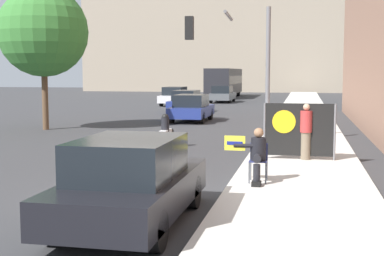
% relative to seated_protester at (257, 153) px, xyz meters
% --- Properties ---
extents(ground_plane, '(160.00, 160.00, 0.00)m').
position_rel_seated_protester_xyz_m(ground_plane, '(-2.17, -1.57, -0.84)').
color(ground_plane, '#38383A').
extents(sidewalk_curb, '(3.19, 90.00, 0.17)m').
position_rel_seated_protester_xyz_m(sidewalk_curb, '(0.98, 13.43, -0.75)').
color(sidewalk_curb, beige).
rests_on(sidewalk_curb, ground_plane).
extents(seated_protester, '(0.97, 0.77, 1.23)m').
position_rel_seated_protester_xyz_m(seated_protester, '(0.00, 0.00, 0.00)').
color(seated_protester, '#474C56').
rests_on(seated_protester, sidewalk_curb).
extents(jogger_on_sidewalk, '(0.34, 0.34, 1.60)m').
position_rel_seated_protester_xyz_m(jogger_on_sidewalk, '(1.08, 3.54, 0.14)').
color(jogger_on_sidewalk, '#756651').
rests_on(jogger_on_sidewalk, sidewalk_curb).
extents(protest_banner, '(2.03, 0.06, 1.60)m').
position_rel_seated_protester_xyz_m(protest_banner, '(0.88, 3.51, 0.18)').
color(protest_banner, slate).
rests_on(protest_banner, sidewalk_curb).
extents(traffic_light_pole, '(3.10, 2.87, 4.81)m').
position_rel_seated_protester_xyz_m(traffic_light_pole, '(-1.47, 7.55, 2.62)').
color(traffic_light_pole, slate).
rests_on(traffic_light_pole, sidewalk_curb).
extents(parked_car_curbside, '(1.84, 4.25, 1.53)m').
position_rel_seated_protester_xyz_m(parked_car_curbside, '(-1.89, -3.25, -0.08)').
color(parked_car_curbside, black).
rests_on(parked_car_curbside, ground_plane).
extents(car_on_road_nearest, '(1.83, 4.16, 1.47)m').
position_rel_seated_protester_xyz_m(car_on_road_nearest, '(-4.96, 16.43, -0.11)').
color(car_on_road_nearest, navy).
rests_on(car_on_road_nearest, ground_plane).
extents(car_on_road_midblock, '(1.71, 4.50, 1.48)m').
position_rel_seated_protester_xyz_m(car_on_road_midblock, '(-6.62, 22.69, -0.10)').
color(car_on_road_midblock, navy).
rests_on(car_on_road_midblock, ground_plane).
extents(car_on_road_distant, '(1.81, 4.53, 1.50)m').
position_rel_seated_protester_xyz_m(car_on_road_distant, '(-9.24, 30.26, -0.09)').
color(car_on_road_distant, silver).
rests_on(car_on_road_distant, ground_plane).
extents(car_on_road_far_lane, '(1.83, 4.71, 1.48)m').
position_rel_seated_protester_xyz_m(car_on_road_far_lane, '(-6.13, 35.47, -0.10)').
color(car_on_road_far_lane, '#565B60').
rests_on(car_on_road_far_lane, ground_plane).
extents(city_bus_on_road, '(2.53, 11.21, 3.07)m').
position_rel_seated_protester_xyz_m(city_bus_on_road, '(-7.40, 45.26, 0.94)').
color(city_bus_on_road, '#232328').
rests_on(city_bus_on_road, ground_plane).
extents(motorcycle_on_road, '(0.28, 2.11, 1.21)m').
position_rel_seated_protester_xyz_m(motorcycle_on_road, '(-3.75, 6.22, -0.31)').
color(motorcycle_on_road, white).
rests_on(motorcycle_on_road, ground_plane).
extents(street_tree_near_curb, '(4.12, 4.12, 6.56)m').
position_rel_seated_protester_xyz_m(street_tree_near_curb, '(-10.74, 10.92, 3.66)').
color(street_tree_near_curb, brown).
rests_on(street_tree_near_curb, ground_plane).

